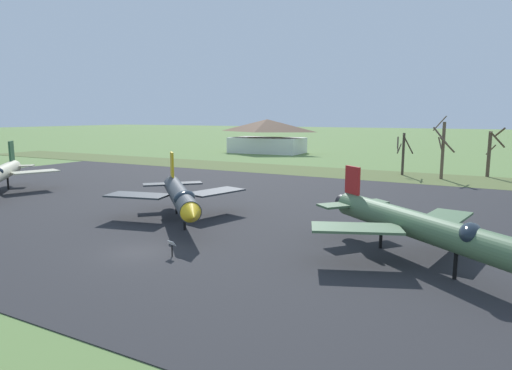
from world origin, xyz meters
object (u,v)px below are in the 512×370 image
Objects in this scene: jet_fighter_front_left at (421,226)px; visitor_building at (267,136)px; info_placard_front_right at (172,247)px; jet_fighter_front_right at (180,196)px.

visitor_building is (-44.12, 66.26, 1.58)m from jet_fighter_front_left.
info_placard_front_right is 78.33m from visitor_building.
info_placard_front_right is at bearing -55.17° from jet_fighter_front_right.
jet_fighter_front_left is 18.76m from jet_fighter_front_right.
jet_fighter_front_right is 0.73× the size of visitor_building.
visitor_building is at bearing 113.02° from info_placard_front_right.
jet_fighter_front_left is 13.79× the size of info_placard_front_right.
visitor_building is (-25.43, 64.59, 1.68)m from jet_fighter_front_right.
jet_fighter_front_left reaches higher than info_placard_front_right.
visitor_building reaches higher than info_placard_front_right.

